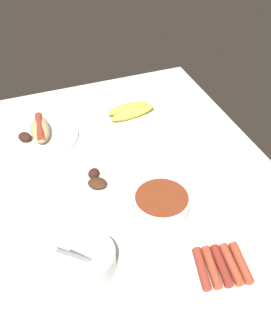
{
  "coord_description": "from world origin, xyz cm",
  "views": [
    {
      "loc": [
        77.95,
        -27.29,
        81.11
      ],
      "look_at": [
        -3.91,
        3.7,
        3.0
      ],
      "focal_mm": 43.32,
      "sensor_mm": 36.0,
      "label": 1
    }
  ],
  "objects": [
    {
      "name": "bowl_coleslaw",
      "position": [
        21.47,
        -18.32,
        3.03
      ],
      "size": [
        14.13,
        14.13,
        15.28
      ],
      "color": "silver",
      "rests_on": "ground_plane"
    },
    {
      "name": "plate_sausages",
      "position": [
        33.83,
        10.66,
        0.98
      ],
      "size": [
        23.87,
        23.87,
        3.15
      ],
      "color": "white",
      "rests_on": "ground_plane"
    },
    {
      "name": "banana_bunch",
      "position": [
        -34.06,
        13.26,
        1.8
      ],
      "size": [
        9.03,
        17.18,
        3.65
      ],
      "color": "gold",
      "rests_on": "ground_plane"
    },
    {
      "name": "bowl_chili",
      "position": [
        10.62,
        5.64,
        2.35
      ],
      "size": [
        15.83,
        15.83,
        4.25
      ],
      "color": "white",
      "rests_on": "ground_plane"
    },
    {
      "name": "plate_hotdog_assembled",
      "position": [
        -32.09,
        -18.81,
        1.78
      ],
      "size": [
        24.09,
        24.09,
        5.61
      ],
      "color": "white",
      "rests_on": "ground_plane"
    },
    {
      "name": "plate_grilled_meat",
      "position": [
        -6.48,
        -8.1,
        0.78
      ],
      "size": [
        21.77,
        21.77,
        3.58
      ],
      "color": "white",
      "rests_on": "ground_plane"
    },
    {
      "name": "ground_plane",
      "position": [
        0.0,
        0.0,
        -1.5
      ],
      "size": [
        120.0,
        90.0,
        3.0
      ],
      "primitive_type": "cube",
      "color": "silver"
    }
  ]
}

